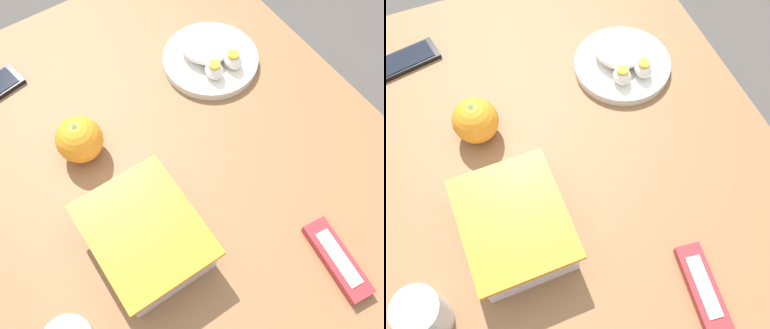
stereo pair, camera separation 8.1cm
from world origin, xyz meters
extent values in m
plane|color=#4C4742|center=(0.00, 0.00, 0.00)|extent=(10.00, 10.00, 0.00)
cube|color=brown|center=(0.00, 0.00, 0.74)|extent=(0.99, 0.82, 0.03)
cylinder|color=brown|center=(0.44, -0.35, 0.36)|extent=(0.06, 0.06, 0.72)
cylinder|color=brown|center=(0.44, 0.35, 0.36)|extent=(0.06, 0.06, 0.72)
cube|color=white|center=(-0.12, 0.12, 0.79)|extent=(0.19, 0.15, 0.07)
cube|color=beige|center=(-0.12, 0.12, 0.78)|extent=(0.18, 0.14, 0.05)
cube|color=orange|center=(-0.12, 0.12, 0.83)|extent=(0.21, 0.17, 0.01)
ellipsoid|color=tan|center=(-0.12, 0.11, 0.80)|extent=(0.05, 0.04, 0.02)
sphere|color=orange|center=(0.11, 0.12, 0.80)|extent=(0.09, 0.09, 0.09)
cylinder|color=#4C662D|center=(0.11, 0.12, 0.84)|extent=(0.01, 0.01, 0.00)
cylinder|color=silver|center=(0.15, -0.20, 0.76)|extent=(0.20, 0.20, 0.02)
ellipsoid|color=white|center=(0.17, -0.20, 0.79)|extent=(0.11, 0.10, 0.04)
ellipsoid|color=white|center=(0.11, -0.23, 0.79)|extent=(0.04, 0.04, 0.03)
cylinder|color=#F4A823|center=(0.11, -0.23, 0.80)|extent=(0.02, 0.02, 0.01)
ellipsoid|color=white|center=(0.11, -0.18, 0.79)|extent=(0.04, 0.04, 0.03)
cylinder|color=#F4A823|center=(0.11, -0.18, 0.80)|extent=(0.02, 0.02, 0.01)
cube|color=#B7282D|center=(-0.32, -0.13, 0.76)|extent=(0.15, 0.06, 0.02)
cube|color=white|center=(-0.32, -0.13, 0.77)|extent=(0.10, 0.04, 0.00)
cube|color=black|center=(0.34, 0.23, 0.76)|extent=(0.09, 0.16, 0.01)
cube|color=black|center=(0.34, 0.23, 0.76)|extent=(0.07, 0.14, 0.00)
cylinder|color=silver|center=(-0.20, 0.29, 0.80)|extent=(0.07, 0.07, 0.09)
camera|label=1|loc=(-0.37, 0.20, 1.50)|focal=42.00mm
camera|label=2|loc=(-0.40, 0.12, 1.50)|focal=42.00mm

